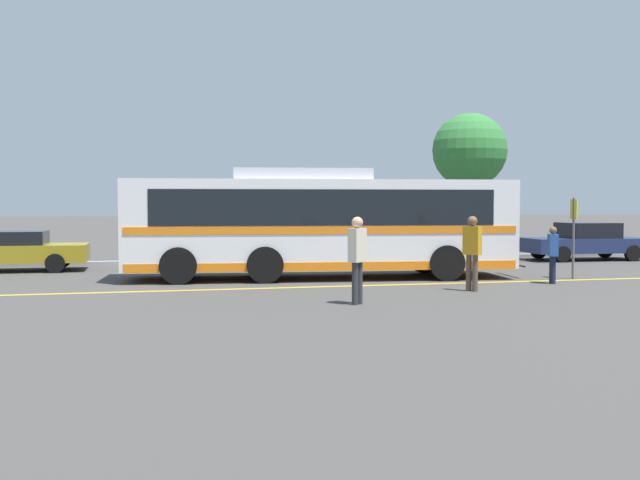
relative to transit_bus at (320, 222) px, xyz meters
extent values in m
plane|color=#423F3D|center=(-0.48, 0.47, -1.62)|extent=(220.00, 220.00, 0.00)
cube|color=gold|center=(0.01, -2.20, -1.62)|extent=(31.02, 0.20, 0.01)
cube|color=#99999E|center=(0.01, 6.07, -1.54)|extent=(39.02, 0.36, 0.15)
cube|color=white|center=(0.01, 0.00, -0.04)|extent=(11.23, 3.67, 2.51)
cube|color=black|center=(0.01, 0.00, 0.43)|extent=(9.70, 3.54, 0.99)
cube|color=orange|center=(0.01, 0.00, -0.18)|extent=(11.01, 3.68, 0.20)
cube|color=orange|center=(0.01, 0.00, -1.18)|extent=(11.01, 3.67, 0.24)
cube|color=black|center=(5.51, -0.61, 0.02)|extent=(0.28, 2.17, 1.83)
cube|color=black|center=(5.51, -0.61, 1.06)|extent=(0.23, 1.72, 0.24)
cube|color=silver|center=(-0.53, 0.06, 1.37)|extent=(4.05, 2.39, 0.31)
cube|color=black|center=(5.79, -0.64, -1.07)|extent=(0.24, 1.85, 0.04)
cube|color=black|center=(5.79, -0.64, -1.27)|extent=(0.24, 1.85, 0.04)
cylinder|color=black|center=(3.54, 0.80, -1.12)|extent=(1.02, 0.39, 1.00)
cylinder|color=black|center=(3.28, -1.56, -1.12)|extent=(1.02, 0.39, 1.00)
cylinder|color=black|center=(-1.50, 1.36, -1.12)|extent=(1.02, 0.39, 1.00)
cylinder|color=black|center=(-1.76, -1.00, -1.12)|extent=(1.02, 0.39, 1.00)
cylinder|color=black|center=(-3.80, 1.61, -1.12)|extent=(1.02, 0.39, 1.00)
cylinder|color=black|center=(-4.06, -0.75, -1.12)|extent=(1.02, 0.39, 1.00)
cube|color=olive|center=(-9.12, 4.45, -1.04)|extent=(4.85, 1.98, 0.55)
cube|color=black|center=(-8.99, 4.45, -0.55)|extent=(2.05, 1.71, 0.43)
cylinder|color=black|center=(-7.63, 3.52, -1.32)|extent=(0.60, 0.21, 0.60)
cylinder|color=black|center=(-7.61, 5.35, -1.32)|extent=(0.60, 0.21, 0.60)
cube|color=#9E9EA3|center=(-2.11, 4.43, -0.98)|extent=(4.72, 2.13, 0.67)
cube|color=black|center=(-2.23, 4.43, -0.35)|extent=(2.03, 1.76, 0.60)
cylinder|color=black|center=(-0.72, 5.41, -1.32)|extent=(0.61, 0.23, 0.60)
cylinder|color=black|center=(-0.63, 3.61, -1.32)|extent=(0.61, 0.23, 0.60)
cylinder|color=black|center=(-3.59, 5.26, -1.32)|extent=(0.61, 0.23, 0.60)
cylinder|color=black|center=(-3.50, 3.46, -1.32)|extent=(0.61, 0.23, 0.60)
cube|color=#335B33|center=(4.45, 4.56, -0.97)|extent=(4.85, 2.17, 0.70)
cube|color=black|center=(4.33, 4.55, -0.42)|extent=(2.10, 1.75, 0.40)
cylinder|color=black|center=(5.85, 5.53, -1.32)|extent=(0.61, 0.24, 0.60)
cylinder|color=black|center=(5.98, 3.79, -1.32)|extent=(0.61, 0.24, 0.60)
cylinder|color=black|center=(2.93, 5.32, -1.32)|extent=(0.61, 0.24, 0.60)
cylinder|color=black|center=(3.05, 3.58, -1.32)|extent=(0.61, 0.24, 0.60)
cube|color=navy|center=(11.51, 4.44, -1.04)|extent=(4.70, 2.16, 0.55)
cube|color=black|center=(11.62, 4.43, -0.48)|extent=(2.02, 1.80, 0.58)
cylinder|color=black|center=(10.03, 3.58, -1.32)|extent=(0.61, 0.23, 0.60)
cylinder|color=black|center=(10.12, 5.43, -1.32)|extent=(0.61, 0.23, 0.60)
cylinder|color=black|center=(12.89, 3.45, -1.32)|extent=(0.61, 0.23, 0.60)
cylinder|color=black|center=(12.98, 5.30, -1.32)|extent=(0.61, 0.23, 0.60)
cylinder|color=brown|center=(2.86, -3.93, -1.17)|extent=(0.14, 0.14, 0.90)
cylinder|color=brown|center=(2.96, -4.06, -1.17)|extent=(0.14, 0.14, 0.90)
cube|color=orange|center=(2.91, -3.99, -0.36)|extent=(0.43, 0.47, 0.71)
sphere|color=brown|center=(2.91, -3.99, 0.11)|extent=(0.24, 0.24, 0.24)
cylinder|color=#191E38|center=(5.81, -2.80, -1.25)|extent=(0.14, 0.14, 0.75)
cylinder|color=#191E38|center=(5.75, -2.96, -1.25)|extent=(0.14, 0.14, 0.75)
cube|color=#264C99|center=(5.78, -2.88, -0.58)|extent=(0.35, 0.47, 0.59)
sphere|color=brown|center=(5.78, -2.88, -0.18)|extent=(0.20, 0.20, 0.20)
cylinder|color=#2D2D33|center=(-0.59, -5.71, -1.16)|extent=(0.14, 0.14, 0.91)
cylinder|color=#2D2D33|center=(-0.46, -5.60, -1.16)|extent=(0.14, 0.14, 0.91)
cube|color=beige|center=(-0.52, -5.66, -0.35)|extent=(0.46, 0.44, 0.72)
sphere|color=tan|center=(-0.52, -5.66, 0.14)|extent=(0.25, 0.25, 0.25)
cylinder|color=#59595E|center=(7.03, -1.88, -0.45)|extent=(0.07, 0.07, 2.33)
cube|color=yellow|center=(7.03, -1.88, 0.38)|extent=(0.07, 0.40, 0.56)
cylinder|color=#513823|center=(8.29, 7.87, -0.02)|extent=(0.28, 0.28, 3.21)
sphere|color=#337A38|center=(8.29, 7.87, 2.75)|extent=(3.09, 3.09, 3.09)
camera|label=1|loc=(-5.02, -20.96, 0.54)|focal=42.00mm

